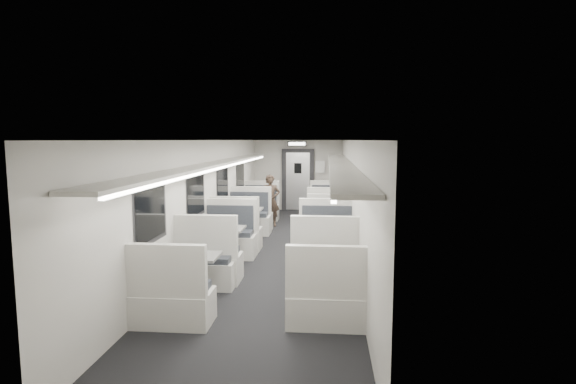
% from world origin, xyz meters
% --- Properties ---
extents(room, '(3.24, 12.24, 2.64)m').
position_xyz_m(room, '(0.00, 0.00, 1.20)').
color(room, black).
rests_on(room, ground).
extents(booth_left_a, '(1.08, 2.19, 1.17)m').
position_xyz_m(booth_left_a, '(-1.00, 3.16, 0.39)').
color(booth_left_a, beige).
rests_on(booth_left_a, room).
extents(booth_left_b, '(1.11, 2.25, 1.20)m').
position_xyz_m(booth_left_b, '(-1.00, 1.10, 0.40)').
color(booth_left_b, beige).
rests_on(booth_left_b, room).
extents(booth_left_c, '(1.09, 2.21, 1.18)m').
position_xyz_m(booth_left_c, '(-1.00, -1.18, 0.40)').
color(booth_left_c, beige).
rests_on(booth_left_c, room).
extents(booth_left_d, '(1.03, 2.08, 1.11)m').
position_xyz_m(booth_left_d, '(-1.00, -3.02, 0.37)').
color(booth_left_d, beige).
rests_on(booth_left_d, room).
extents(booth_right_a, '(1.06, 2.15, 1.15)m').
position_xyz_m(booth_right_a, '(1.00, 3.59, 0.38)').
color(booth_right_a, beige).
rests_on(booth_right_a, room).
extents(booth_right_b, '(0.98, 1.98, 1.06)m').
position_xyz_m(booth_right_b, '(1.00, 0.96, 0.35)').
color(booth_right_b, beige).
rests_on(booth_right_b, room).
extents(booth_right_c, '(1.13, 2.29, 1.22)m').
position_xyz_m(booth_right_c, '(1.00, -1.31, 0.41)').
color(booth_right_c, beige).
rests_on(booth_right_c, room).
extents(booth_right_d, '(1.02, 2.06, 1.10)m').
position_xyz_m(booth_right_d, '(1.00, -2.88, 0.37)').
color(booth_right_d, beige).
rests_on(booth_right_d, room).
extents(passenger, '(0.56, 0.40, 1.45)m').
position_xyz_m(passenger, '(-0.58, 3.03, 0.72)').
color(passenger, black).
rests_on(passenger, room).
extents(window_a, '(0.02, 1.18, 0.84)m').
position_xyz_m(window_a, '(-1.49, 3.40, 1.35)').
color(window_a, black).
rests_on(window_a, room).
extents(window_b, '(0.02, 1.18, 0.84)m').
position_xyz_m(window_b, '(-1.49, 1.20, 1.35)').
color(window_b, black).
rests_on(window_b, room).
extents(window_c, '(0.02, 1.18, 0.84)m').
position_xyz_m(window_c, '(-1.49, -1.00, 1.35)').
color(window_c, black).
rests_on(window_c, room).
extents(window_d, '(0.02, 1.18, 0.84)m').
position_xyz_m(window_d, '(-1.49, -3.20, 1.35)').
color(window_d, black).
rests_on(window_d, room).
extents(luggage_rack_left, '(0.46, 10.40, 0.09)m').
position_xyz_m(luggage_rack_left, '(-1.24, -0.30, 1.92)').
color(luggage_rack_left, beige).
rests_on(luggage_rack_left, room).
extents(luggage_rack_right, '(0.46, 10.40, 0.09)m').
position_xyz_m(luggage_rack_right, '(1.24, -0.30, 1.92)').
color(luggage_rack_right, beige).
rests_on(luggage_rack_right, room).
extents(vestibule_door, '(1.10, 0.13, 2.10)m').
position_xyz_m(vestibule_door, '(0.00, 5.93, 1.04)').
color(vestibule_door, black).
rests_on(vestibule_door, room).
extents(exit_sign, '(0.62, 0.12, 0.16)m').
position_xyz_m(exit_sign, '(0.00, 5.44, 2.28)').
color(exit_sign, black).
rests_on(exit_sign, room).
extents(wall_notice, '(0.32, 0.02, 0.40)m').
position_xyz_m(wall_notice, '(0.75, 5.92, 1.50)').
color(wall_notice, white).
rests_on(wall_notice, room).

